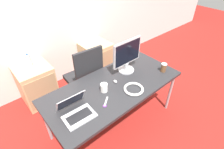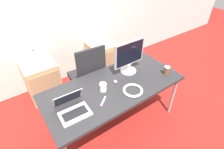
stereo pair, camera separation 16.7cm
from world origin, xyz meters
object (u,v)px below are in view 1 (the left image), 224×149
Objects in this scene: office_chair at (85,82)px; cable_coil at (134,89)px; mouse at (115,81)px; coffee_cup_brown at (164,68)px; coffee_cup_white at (104,88)px; laptop_center at (76,111)px; monitor at (127,56)px; cabinet_left at (37,84)px; water_bottle at (29,61)px; cabinet_right at (96,59)px.

office_chair is 0.96m from cable_coil.
mouse is 0.46× the size of coffee_cup_brown.
office_chair is at bearing 79.69° from coffee_cup_white.
laptop_center reaches higher than cable_coil.
monitor is at bearing 136.97° from coffee_cup_brown.
coffee_cup_white is at bearing -68.70° from cabinet_left.
laptop_center is 5.72× the size of mouse.
mouse is (0.10, -0.62, 0.35)m from office_chair.
cabinet_left is 2.64× the size of cable_coil.
cabinet_left is 5.23× the size of coffee_cup_brown.
monitor is at bearing 13.48° from laptop_center.
office_chair is at bearing 98.78° from mouse.
water_bottle is at bearing 136.81° from office_chair.
monitor reaches higher than cabinet_left.
water_bottle reaches higher than cabinet_left.
coffee_cup_brown is at bearing -84.36° from cabinet_right.
office_chair is 1.62× the size of cabinet_left.
coffee_cup_white is (-0.21, -0.04, 0.04)m from mouse.
cabinet_right is 1.35m from mouse.
water_bottle reaches higher than cable_coil.
cabinet_right is at bearing 0.00° from cabinet_left.
cabinet_left is 11.35× the size of mouse.
cabinet_right is at bearing 95.64° from coffee_cup_brown.
cabinet_right is 1.51m from coffee_cup_brown.
mouse is (0.66, 0.13, -0.03)m from laptop_center.
water_bottle is 4.24× the size of mouse.
water_bottle is 1.47m from monitor.
laptop_center is 1.00m from monitor.
office_chair is 2.27× the size of monitor.
coffee_cup_white is at bearing 166.07° from coffee_cup_brown.
cabinet_right is 1.49m from coffee_cup_white.
laptop_center is 2.64× the size of coffee_cup_brown.
cable_coil is at bearing -62.08° from water_bottle.
laptop_center reaches higher than coffee_cup_brown.
laptop_center is at bearing -89.05° from water_bottle.
cable_coil is at bearing -179.84° from coffee_cup_brown.
cable_coil is (0.17, -0.88, 0.35)m from office_chair.
monitor reaches higher than water_bottle.
cable_coil is at bearing -79.09° from office_chair.
monitor is 8.11× the size of mouse.
cabinet_left is 2.03m from coffee_cup_brown.
cabinet_right is at bearing 72.03° from cable_coil.
coffee_cup_white is (0.47, -1.21, 0.01)m from water_bottle.
office_chair is 8.48× the size of coffee_cup_brown.
coffee_cup_white is at bearing 142.25° from cable_coil.
mouse reaches higher than cabinet_left.
laptop_center is at bearing -166.52° from monitor.
laptop_center is at bearing -132.72° from cabinet_right.
monitor is (0.98, -1.07, 0.19)m from water_bottle.
office_chair is 1.23m from coffee_cup_brown.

